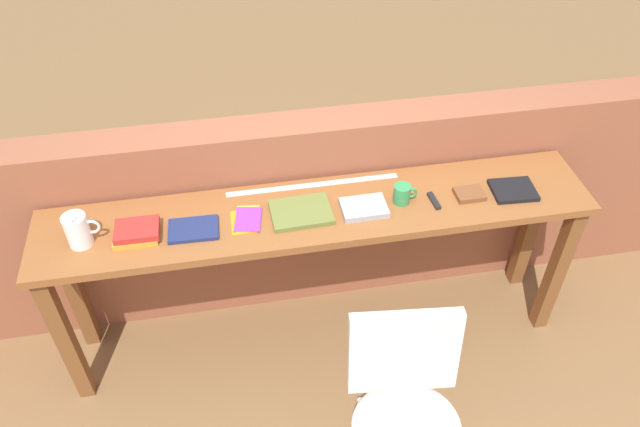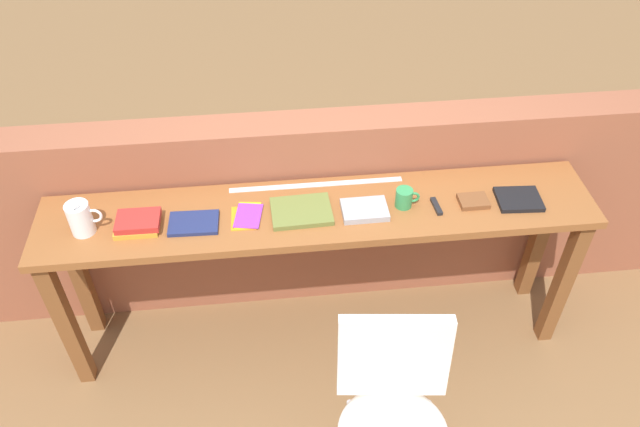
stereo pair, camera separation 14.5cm
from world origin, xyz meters
name	(u,v)px [view 2 (the right image)]	position (x,y,z in m)	size (l,w,h in m)	color
ground_plane	(325,378)	(0.00, 0.00, 0.00)	(40.00, 40.00, 0.00)	brown
brick_wall_back	(312,211)	(0.00, 0.64, 0.56)	(6.00, 0.20, 1.12)	#935138
sideboard	(319,232)	(0.00, 0.30, 0.74)	(2.50, 0.44, 0.88)	brown
chair_white_moulded	(393,407)	(0.21, -0.50, 0.53)	(0.49, 0.50, 0.89)	silver
pitcher_white	(81,218)	(-1.01, 0.27, 0.96)	(0.14, 0.10, 0.18)	white
book_stack_leftmost	(138,223)	(-0.79, 0.27, 0.91)	(0.20, 0.14, 0.05)	gold
magazine_cycling	(194,223)	(-0.55, 0.26, 0.89)	(0.21, 0.15, 0.02)	navy
pamphlet_pile_colourful	(247,216)	(-0.32, 0.28, 0.88)	(0.15, 0.19, 0.01)	orange
book_open_centre	(301,211)	(-0.08, 0.28, 0.89)	(0.27, 0.20, 0.02)	olive
book_grey_hardcover	(365,210)	(0.20, 0.26, 0.89)	(0.20, 0.15, 0.03)	#9E9EA3
mug	(405,198)	(0.38, 0.29, 0.92)	(0.11, 0.08, 0.09)	#338C4C
multitool_folded	(436,206)	(0.52, 0.26, 0.89)	(0.02, 0.11, 0.02)	black
leather_journal_brown	(473,201)	(0.70, 0.27, 0.89)	(0.13, 0.10, 0.02)	brown
book_repair_rightmost	(519,199)	(0.90, 0.26, 0.89)	(0.20, 0.16, 0.02)	black
ruler_metal_back_edge	(316,185)	(0.01, 0.47, 0.88)	(0.81, 0.03, 0.00)	silver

